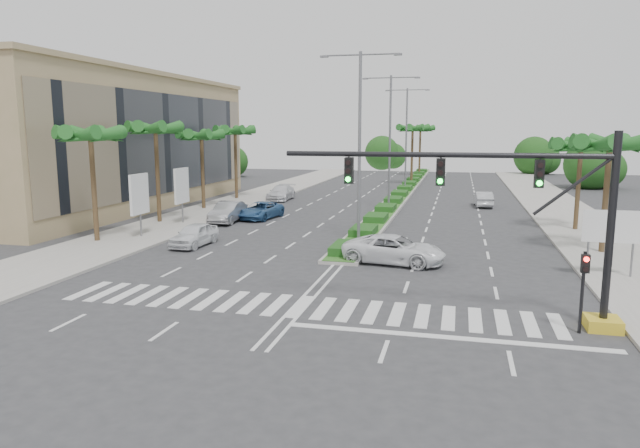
% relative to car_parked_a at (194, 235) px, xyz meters
% --- Properties ---
extents(ground, '(160.00, 160.00, 0.00)m').
position_rel_car_parked_a_xyz_m(ground, '(9.86, -10.49, -0.72)').
color(ground, '#333335').
rests_on(ground, ground).
extents(footpath_right, '(6.00, 120.00, 0.15)m').
position_rel_car_parked_a_xyz_m(footpath_right, '(25.06, 9.51, -0.64)').
color(footpath_right, gray).
rests_on(footpath_right, ground).
extents(footpath_left, '(6.00, 120.00, 0.15)m').
position_rel_car_parked_a_xyz_m(footpath_left, '(-5.34, 9.51, -0.64)').
color(footpath_left, gray).
rests_on(footpath_left, ground).
extents(median, '(2.20, 75.00, 0.20)m').
position_rel_car_parked_a_xyz_m(median, '(9.86, 34.51, -0.62)').
color(median, gray).
rests_on(median, ground).
extents(median_grass, '(1.80, 75.00, 0.04)m').
position_rel_car_parked_a_xyz_m(median_grass, '(9.86, 34.51, -0.50)').
color(median_grass, '#375F20').
rests_on(median_grass, median).
extents(building, '(12.00, 36.00, 12.00)m').
position_rel_car_parked_a_xyz_m(building, '(-16.14, 15.51, 5.28)').
color(building, tan).
rests_on(building, ground).
extents(signal_gantry, '(12.60, 1.20, 7.20)m').
position_rel_car_parked_a_xyz_m(signal_gantry, '(19.13, -10.49, 2.74)').
color(signal_gantry, gold).
rests_on(signal_gantry, ground).
extents(pedestrian_signal, '(0.28, 0.36, 3.00)m').
position_rel_car_parked_a_xyz_m(pedestrian_signal, '(20.46, -11.16, 1.33)').
color(pedestrian_signal, black).
rests_on(pedestrian_signal, ground).
extents(direction_sign, '(2.70, 0.11, 3.40)m').
position_rel_car_parked_a_xyz_m(direction_sign, '(23.36, -2.50, 1.73)').
color(direction_sign, slate).
rests_on(direction_sign, ground).
extents(billboard_near, '(0.18, 2.10, 4.35)m').
position_rel_car_parked_a_xyz_m(billboard_near, '(-4.64, 1.51, 2.24)').
color(billboard_near, slate).
rests_on(billboard_near, ground).
extents(billboard_far, '(0.18, 2.10, 4.35)m').
position_rel_car_parked_a_xyz_m(billboard_far, '(-4.64, 7.51, 2.24)').
color(billboard_far, slate).
rests_on(billboard_far, ground).
extents(palm_left_near, '(4.57, 4.68, 7.55)m').
position_rel_car_parked_a_xyz_m(palm_left_near, '(-6.64, -0.49, 5.97)').
color(palm_left_near, brown).
rests_on(palm_left_near, ground).
extents(palm_left_mid, '(4.57, 4.68, 7.95)m').
position_rel_car_parked_a_xyz_m(palm_left_mid, '(-6.64, 7.51, 6.36)').
color(palm_left_mid, brown).
rests_on(palm_left_mid, ground).
extents(palm_left_far, '(4.57, 4.68, 7.35)m').
position_rel_car_parked_a_xyz_m(palm_left_far, '(-6.64, 15.51, 5.78)').
color(palm_left_far, brown).
rests_on(palm_left_far, ground).
extents(palm_left_end, '(4.57, 4.68, 7.75)m').
position_rel_car_parked_a_xyz_m(palm_left_end, '(-6.64, 23.51, 6.17)').
color(palm_left_end, brown).
rests_on(palm_left_end, ground).
extents(palm_right_near, '(4.57, 4.68, 7.05)m').
position_rel_car_parked_a_xyz_m(palm_right_near, '(24.36, 3.51, 5.49)').
color(palm_right_near, brown).
rests_on(palm_right_near, ground).
extents(palm_right_far, '(4.57, 4.68, 6.75)m').
position_rel_car_parked_a_xyz_m(palm_right_far, '(24.36, 11.51, 5.20)').
color(palm_right_far, brown).
rests_on(palm_right_far, ground).
extents(palm_median_a, '(4.57, 4.68, 8.05)m').
position_rel_car_parked_a_xyz_m(palm_median_a, '(9.86, 44.51, 6.46)').
color(palm_median_a, brown).
rests_on(palm_median_a, ground).
extents(palm_median_b, '(4.57, 4.68, 8.05)m').
position_rel_car_parked_a_xyz_m(palm_median_b, '(9.86, 59.51, 6.46)').
color(palm_median_b, brown).
rests_on(palm_median_b, ground).
extents(streetlight_near, '(5.10, 0.25, 12.00)m').
position_rel_car_parked_a_xyz_m(streetlight_near, '(9.86, 3.51, 6.09)').
color(streetlight_near, slate).
rests_on(streetlight_near, ground).
extents(streetlight_mid, '(5.10, 0.25, 12.00)m').
position_rel_car_parked_a_xyz_m(streetlight_mid, '(9.86, 19.51, 6.09)').
color(streetlight_mid, slate).
rests_on(streetlight_mid, ground).
extents(streetlight_far, '(5.10, 0.25, 12.00)m').
position_rel_car_parked_a_xyz_m(streetlight_far, '(9.86, 35.51, 6.09)').
color(streetlight_far, slate).
rests_on(streetlight_far, ground).
extents(car_parked_a, '(1.91, 4.29, 1.43)m').
position_rel_car_parked_a_xyz_m(car_parked_a, '(0.00, 0.00, 0.00)').
color(car_parked_a, white).
rests_on(car_parked_a, ground).
extents(car_parked_b, '(1.94, 4.99, 1.62)m').
position_rel_car_parked_a_xyz_m(car_parked_b, '(-1.62, 9.26, 0.09)').
color(car_parked_b, '#A4A3A8').
rests_on(car_parked_b, ground).
extents(car_parked_c, '(2.94, 5.23, 1.38)m').
position_rel_car_parked_a_xyz_m(car_parked_c, '(0.30, 11.56, -0.03)').
color(car_parked_c, '#2C5588').
rests_on(car_parked_c, ground).
extents(car_parked_d, '(2.29, 5.29, 1.52)m').
position_rel_car_parked_a_xyz_m(car_parked_d, '(-1.94, 24.15, 0.04)').
color(car_parked_d, silver).
rests_on(car_parked_d, ground).
extents(car_crossing, '(5.88, 3.40, 1.54)m').
position_rel_car_parked_a_xyz_m(car_crossing, '(12.76, -1.76, 0.05)').
color(car_crossing, white).
rests_on(car_crossing, ground).
extents(car_right, '(1.81, 4.46, 1.44)m').
position_rel_car_parked_a_xyz_m(car_right, '(18.36, 23.76, 0.00)').
color(car_right, silver).
rests_on(car_right, ground).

